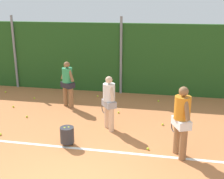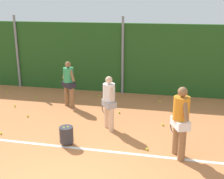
{
  "view_description": "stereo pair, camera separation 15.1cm",
  "coord_description": "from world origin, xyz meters",
  "px_view_note": "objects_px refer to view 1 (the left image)",
  "views": [
    {
      "loc": [
        1.84,
        -4.59,
        3.63
      ],
      "look_at": [
        0.3,
        3.29,
        1.18
      ],
      "focal_mm": 47.1,
      "sensor_mm": 36.0,
      "label": 1
    },
    {
      "loc": [
        1.99,
        -4.56,
        3.63
      ],
      "look_at": [
        0.3,
        3.29,
        1.18
      ],
      "focal_mm": 47.1,
      "sensor_mm": 36.0,
      "label": 2
    }
  ],
  "objects_px": {
    "player_midcourt": "(109,100)",
    "tennis_ball_7": "(148,149)",
    "ball_hopper": "(67,135)",
    "tennis_ball_10": "(27,117)",
    "tennis_ball_4": "(0,134)",
    "player_foreground_near": "(182,118)",
    "tennis_ball_1": "(98,96)",
    "tennis_ball_2": "(158,101)",
    "player_backcourt_far": "(68,82)",
    "tennis_ball_5": "(6,92)",
    "tennis_ball_9": "(13,107)",
    "tennis_ball_6": "(34,98)",
    "tennis_ball_3": "(119,112)",
    "tennis_ball_8": "(163,124)"
  },
  "relations": [
    {
      "from": "player_backcourt_far",
      "to": "tennis_ball_9",
      "type": "bearing_deg",
      "value": 46.59
    },
    {
      "from": "tennis_ball_2",
      "to": "tennis_ball_10",
      "type": "relative_size",
      "value": 1.0
    },
    {
      "from": "player_foreground_near",
      "to": "player_midcourt",
      "type": "height_order",
      "value": "player_foreground_near"
    },
    {
      "from": "tennis_ball_1",
      "to": "tennis_ball_9",
      "type": "xyz_separation_m",
      "value": [
        -2.64,
        -1.73,
        0.0
      ]
    },
    {
      "from": "tennis_ball_2",
      "to": "tennis_ball_4",
      "type": "xyz_separation_m",
      "value": [
        -4.23,
        -3.7,
        0.0
      ]
    },
    {
      "from": "tennis_ball_1",
      "to": "tennis_ball_9",
      "type": "bearing_deg",
      "value": -146.81
    },
    {
      "from": "tennis_ball_1",
      "to": "tennis_ball_8",
      "type": "bearing_deg",
      "value": -41.58
    },
    {
      "from": "player_backcourt_far",
      "to": "tennis_ball_6",
      "type": "distance_m",
      "value": 1.88
    },
    {
      "from": "ball_hopper",
      "to": "tennis_ball_10",
      "type": "xyz_separation_m",
      "value": [
        -1.92,
        1.53,
        -0.26
      ]
    },
    {
      "from": "tennis_ball_3",
      "to": "tennis_ball_7",
      "type": "bearing_deg",
      "value": -63.56
    },
    {
      "from": "tennis_ball_8",
      "to": "player_foreground_near",
      "type": "bearing_deg",
      "value": -75.94
    },
    {
      "from": "tennis_ball_2",
      "to": "tennis_ball_6",
      "type": "height_order",
      "value": "same"
    },
    {
      "from": "tennis_ball_2",
      "to": "player_foreground_near",
      "type": "bearing_deg",
      "value": -80.45
    },
    {
      "from": "player_midcourt",
      "to": "tennis_ball_1",
      "type": "bearing_deg",
      "value": -15.99
    },
    {
      "from": "player_midcourt",
      "to": "tennis_ball_7",
      "type": "distance_m",
      "value": 1.83
    },
    {
      "from": "tennis_ball_2",
      "to": "tennis_ball_6",
      "type": "xyz_separation_m",
      "value": [
        -4.69,
        -0.56,
        0.0
      ]
    },
    {
      "from": "player_backcourt_far",
      "to": "tennis_ball_10",
      "type": "xyz_separation_m",
      "value": [
        -0.99,
        -1.24,
        -0.88
      ]
    },
    {
      "from": "tennis_ball_6",
      "to": "tennis_ball_3",
      "type": "bearing_deg",
      "value": -14.17
    },
    {
      "from": "tennis_ball_4",
      "to": "tennis_ball_5",
      "type": "relative_size",
      "value": 1.0
    },
    {
      "from": "tennis_ball_10",
      "to": "tennis_ball_1",
      "type": "bearing_deg",
      "value": 55.07
    },
    {
      "from": "tennis_ball_9",
      "to": "tennis_ball_5",
      "type": "bearing_deg",
      "value": 127.88
    },
    {
      "from": "tennis_ball_2",
      "to": "tennis_ball_7",
      "type": "relative_size",
      "value": 1.0
    },
    {
      "from": "player_midcourt",
      "to": "tennis_ball_10",
      "type": "xyz_separation_m",
      "value": [
        -2.78,
        0.34,
        -0.86
      ]
    },
    {
      "from": "tennis_ball_2",
      "to": "tennis_ball_5",
      "type": "xyz_separation_m",
      "value": [
        -6.2,
        -0.05,
        0.0
      ]
    },
    {
      "from": "player_backcourt_far",
      "to": "tennis_ball_6",
      "type": "xyz_separation_m",
      "value": [
        -1.57,
        0.55,
        -0.88
      ]
    },
    {
      "from": "tennis_ball_1",
      "to": "tennis_ball_2",
      "type": "xyz_separation_m",
      "value": [
        2.36,
        -0.14,
        0.0
      ]
    },
    {
      "from": "ball_hopper",
      "to": "tennis_ball_2",
      "type": "bearing_deg",
      "value": 60.63
    },
    {
      "from": "tennis_ball_10",
      "to": "player_foreground_near",
      "type": "bearing_deg",
      "value": -18.03
    },
    {
      "from": "ball_hopper",
      "to": "tennis_ball_8",
      "type": "relative_size",
      "value": 7.78
    },
    {
      "from": "ball_hopper",
      "to": "tennis_ball_5",
      "type": "bearing_deg",
      "value": 136.25
    },
    {
      "from": "tennis_ball_1",
      "to": "player_foreground_near",
      "type": "bearing_deg",
      "value": -53.29
    },
    {
      "from": "tennis_ball_7",
      "to": "tennis_ball_10",
      "type": "bearing_deg",
      "value": 160.72
    },
    {
      "from": "tennis_ball_4",
      "to": "player_foreground_near",
      "type": "bearing_deg",
      "value": -2.41
    },
    {
      "from": "tennis_ball_10",
      "to": "tennis_ball_3",
      "type": "bearing_deg",
      "value": 18.03
    },
    {
      "from": "player_foreground_near",
      "to": "tennis_ball_5",
      "type": "height_order",
      "value": "player_foreground_near"
    },
    {
      "from": "player_midcourt",
      "to": "tennis_ball_5",
      "type": "xyz_separation_m",
      "value": [
        -4.87,
        2.65,
        -0.86
      ]
    },
    {
      "from": "player_midcourt",
      "to": "player_foreground_near",
      "type": "bearing_deg",
      "value": -157.33
    },
    {
      "from": "tennis_ball_7",
      "to": "tennis_ball_1",
      "type": "bearing_deg",
      "value": 120.06
    },
    {
      "from": "tennis_ball_1",
      "to": "tennis_ball_4",
      "type": "xyz_separation_m",
      "value": [
        -1.87,
        -3.85,
        0.0
      ]
    },
    {
      "from": "player_backcourt_far",
      "to": "tennis_ball_8",
      "type": "xyz_separation_m",
      "value": [
        3.34,
        -1.03,
        -0.88
      ]
    },
    {
      "from": "tennis_ball_8",
      "to": "tennis_ball_9",
      "type": "bearing_deg",
      "value": 173.89
    },
    {
      "from": "tennis_ball_7",
      "to": "tennis_ball_2",
      "type": "bearing_deg",
      "value": 88.4
    },
    {
      "from": "tennis_ball_3",
      "to": "tennis_ball_9",
      "type": "height_order",
      "value": "same"
    },
    {
      "from": "player_midcourt",
      "to": "tennis_ball_10",
      "type": "height_order",
      "value": "player_midcourt"
    },
    {
      "from": "tennis_ball_1",
      "to": "tennis_ball_7",
      "type": "distance_m",
      "value": 4.51
    },
    {
      "from": "ball_hopper",
      "to": "player_backcourt_far",
      "type": "bearing_deg",
      "value": 108.5
    },
    {
      "from": "player_backcourt_far",
      "to": "tennis_ball_5",
      "type": "bearing_deg",
      "value": 13.55
    },
    {
      "from": "tennis_ball_2",
      "to": "player_backcourt_far",
      "type": "bearing_deg",
      "value": -160.34
    },
    {
      "from": "ball_hopper",
      "to": "tennis_ball_9",
      "type": "bearing_deg",
      "value": 140.69
    },
    {
      "from": "player_midcourt",
      "to": "tennis_ball_2",
      "type": "bearing_deg",
      "value": -62.16
    }
  ]
}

